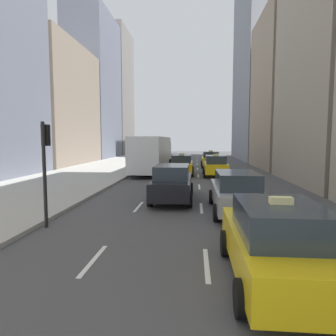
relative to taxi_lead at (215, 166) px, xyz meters
The scene contains 12 objects.
sidewalk_left 11.10m from the taxi_lead, behind, with size 8.00×66.00×0.15m, color #9E9E99.
lane_markings 3.21m from the taxi_lead, 116.93° to the right, with size 5.72×56.00×0.01m.
building_row_left 22.45m from the taxi_lead, 164.39° to the left, with size 6.00×65.91×31.84m.
building_row_right 14.81m from the taxi_lead, 21.75° to the left, with size 6.00×57.81×31.08m.
taxi_lead is the anchor object (origin of this frame).
taxi_second 2.86m from the taxi_lead, 168.01° to the left, with size 2.02×4.40×1.87m.
taxi_third 18.58m from the taxi_lead, 90.00° to the right, with size 2.02×4.40×1.87m.
taxi_fourth 7.98m from the taxi_lead, 90.00° to the left, with size 2.02×4.40×1.87m.
sedan_black_near 10.56m from the taxi_lead, 105.38° to the right, with size 2.02×4.97×1.78m.
sedan_silver_behind 12.40m from the taxi_lead, 90.00° to the right, with size 2.02×4.98×1.70m.
city_bus 6.38m from the taxi_lead, 152.67° to the left, with size 2.80×11.61×3.25m.
traffic_light_pole 16.59m from the taxi_lead, 114.12° to the right, with size 0.24×0.42×3.60m.
Camera 1 is at (2.29, 0.99, 2.99)m, focal length 32.00 mm.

